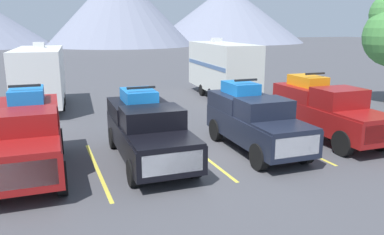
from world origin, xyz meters
TOP-DOWN VIEW (x-y plane):
  - ground_plane at (0.00, 0.00)m, footprint 240.00×240.00m
  - pickup_truck_a at (-5.83, 0.87)m, footprint 2.26×5.53m
  - pickup_truck_b at (-1.95, 0.74)m, footprint 2.37×5.75m
  - pickup_truck_c at (2.11, 0.31)m, footprint 2.20×5.28m
  - pickup_truck_d at (5.70, 0.56)m, footprint 2.21×5.78m
  - lot_stripe_b at (-3.80, 0.38)m, footprint 0.12×5.50m
  - lot_stripe_c at (0.00, 0.38)m, footprint 0.12×5.50m
  - lot_stripe_d at (3.80, 0.38)m, footprint 0.12×5.50m
  - lot_stripe_e at (7.61, 0.38)m, footprint 0.12×5.50m
  - camper_trailer_a at (-5.29, 11.12)m, footprint 3.00×8.03m
  - camper_trailer_b at (5.87, 10.72)m, footprint 3.01×8.76m
  - mountain_ridge at (6.80, 87.71)m, footprint 145.28×48.14m

SIDE VIEW (x-z plane):
  - ground_plane at x=0.00m, z-range 0.00..0.00m
  - lot_stripe_b at x=-3.80m, z-range 0.00..0.01m
  - lot_stripe_c at x=0.00m, z-range 0.00..0.01m
  - lot_stripe_d at x=3.80m, z-range 0.00..0.01m
  - lot_stripe_e at x=7.61m, z-range 0.00..0.01m
  - pickup_truck_b at x=-1.95m, z-range -0.12..2.37m
  - pickup_truck_c at x=2.11m, z-range -0.12..2.50m
  - pickup_truck_d at x=5.70m, z-range -0.10..2.57m
  - pickup_truck_a at x=-5.83m, z-range -0.12..2.65m
  - camper_trailer_a at x=-5.29m, z-range 0.10..3.82m
  - camper_trailer_b at x=5.87m, z-range 0.10..3.95m
  - mountain_ridge at x=6.80m, z-range -1.32..16.44m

